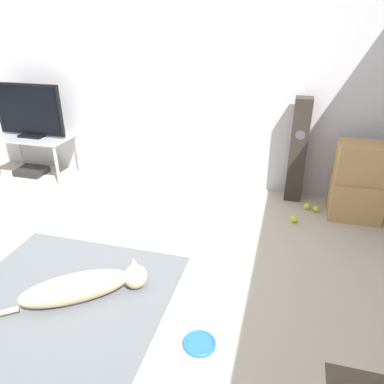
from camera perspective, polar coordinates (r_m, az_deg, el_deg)
The scene contains 14 objects.
ground_plane at distance 3.04m, azimuth -17.26°, elevation -13.27°, with size 12.00×12.00×0.00m, color #BCB29E.
wall_back at distance 4.32m, azimuth -4.63°, elevation 17.96°, with size 8.00×0.06×2.55m.
area_rug at distance 2.91m, azimuth -19.32°, elevation -15.49°, with size 1.49×1.48×0.01m.
dog at distance 2.81m, azimuth -16.01°, elevation -13.65°, with size 0.95×0.72×0.23m.
frisbee at distance 2.49m, azimuth 1.15°, elevation -22.06°, with size 0.21×0.21×0.03m.
cardboard_box_lower at distance 4.03m, azimuth 23.59°, elevation -0.94°, with size 0.48×0.37×0.38m.
cardboard_box_upper at distance 3.90m, azimuth 24.34°, elevation 4.13°, with size 0.44×0.34×0.37m.
floor_speaker at distance 4.07m, azimuth 15.84°, elevation 6.09°, with size 0.17×0.18×1.10m.
tv_stand at distance 4.95m, azimuth -22.88°, elevation 7.13°, with size 0.90×0.51×0.51m.
tv at distance 4.86m, azimuth -23.61°, elevation 11.24°, with size 0.86×0.20×0.62m.
tennis_ball_by_boxes at distance 4.07m, azimuth 17.10°, elevation -2.11°, with size 0.07×0.07×0.07m.
tennis_ball_near_speaker at distance 3.79m, azimuth 15.29°, elevation -4.03°, with size 0.07×0.07×0.07m.
tennis_ball_loose_on_carpet at distance 4.05m, azimuth 18.40°, elevation -2.43°, with size 0.07×0.07×0.07m.
game_console at distance 5.16m, azimuth -23.25°, elevation 2.94°, with size 0.35×0.29×0.07m.
Camera 1 is at (1.43, -1.93, 1.86)m, focal length 35.00 mm.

